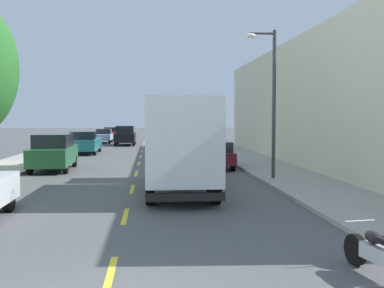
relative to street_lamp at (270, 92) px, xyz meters
name	(u,v)px	position (x,y,z in m)	size (l,w,h in m)	color
ground_plane	(141,153)	(-5.94, 16.28, -3.89)	(160.00, 160.00, 0.00)	#4C4C4F
sidewalk_left	(42,155)	(-13.04, 14.28, -3.82)	(3.20, 120.00, 0.14)	#99968E
sidewalk_right	(237,154)	(1.16, 14.28, -3.82)	(3.20, 120.00, 0.14)	#99968E
lane_centerline_dashes	(140,160)	(-5.94, 10.78, -3.89)	(0.14, 47.20, 0.01)	yellow
apartment_block_opposite	(373,103)	(7.76, 6.28, -0.28)	(10.00, 36.00, 7.23)	beige
street_lamp	(270,92)	(0.00, 0.00, 0.00)	(1.35, 0.28, 6.44)	#38383D
delivery_box_truck	(179,140)	(-4.14, -2.57, -1.94)	(2.46, 7.92, 3.47)	white
parked_wagon_burgundy	(215,153)	(-1.68, 5.59, -3.09)	(1.95, 4.75, 1.50)	maroon
parked_sedan_charcoal	(185,136)	(-1.46, 30.88, -3.14)	(1.84, 4.51, 1.43)	#333338
parked_hatchback_red	(110,133)	(-10.24, 38.79, -3.14)	(1.81, 4.03, 1.50)	#AD1E1E
parked_hatchback_sky	(104,136)	(-10.31, 31.06, -3.14)	(1.75, 4.00, 1.50)	#7A9EC6
parked_suv_forest	(53,152)	(-10.34, 5.11, -2.91)	(2.08, 4.85, 1.93)	#194C28
parked_pickup_teal	(85,143)	(-10.23, 16.18, -3.07)	(2.04, 5.32, 1.73)	#195B60
parked_sedan_white	(194,141)	(-1.54, 19.29, -3.14)	(1.93, 4.55, 1.43)	silver
parked_pickup_navy	(181,133)	(-1.53, 37.62, -3.07)	(2.01, 5.30, 1.73)	navy
moving_black_sedan	(125,135)	(-7.74, 26.67, -2.91)	(1.95, 4.80, 1.93)	black
parked_motorcycle	(379,255)	(-1.19, -12.25, -3.48)	(0.62, 2.05, 0.90)	black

